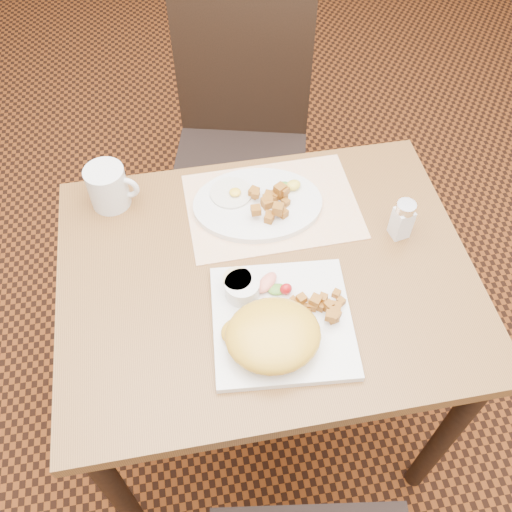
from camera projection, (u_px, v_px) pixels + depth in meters
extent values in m
plane|color=black|center=(263.00, 406.00, 1.84)|extent=(8.00, 8.00, 0.00)
cube|color=brown|center=(267.00, 277.00, 1.25)|extent=(0.90, 0.70, 0.03)
cylinder|color=black|center=(121.00, 497.00, 1.33)|extent=(0.05, 0.05, 0.71)
cylinder|color=black|center=(445.00, 436.00, 1.42)|extent=(0.05, 0.05, 0.71)
cylinder|color=black|center=(113.00, 287.00, 1.69)|extent=(0.05, 0.05, 0.71)
cylinder|color=black|center=(373.00, 249.00, 1.77)|extent=(0.05, 0.05, 0.71)
cube|color=black|center=(239.00, 174.00, 1.84)|extent=(0.51, 0.51, 0.05)
cylinder|color=black|center=(293.00, 188.00, 2.13)|extent=(0.04, 0.04, 0.42)
cylinder|color=black|center=(290.00, 266.00, 1.91)|extent=(0.04, 0.04, 0.42)
cylinder|color=black|center=(198.00, 183.00, 2.14)|extent=(0.04, 0.04, 0.42)
cylinder|color=black|center=(183.00, 259.00, 1.93)|extent=(0.04, 0.04, 0.42)
cube|color=black|center=(243.00, 65.00, 1.74)|extent=(0.42, 0.14, 0.50)
cube|color=white|center=(272.00, 206.00, 1.35)|extent=(0.40, 0.29, 0.00)
cube|color=silver|center=(282.00, 321.00, 1.15)|extent=(0.30, 0.30, 0.02)
ellipsoid|color=gold|center=(273.00, 335.00, 1.09)|extent=(0.19, 0.17, 0.07)
ellipsoid|color=gold|center=(288.00, 347.00, 1.10)|extent=(0.07, 0.07, 0.03)
ellipsoid|color=gold|center=(240.00, 332.00, 1.12)|extent=(0.07, 0.07, 0.03)
cylinder|color=silver|center=(242.00, 288.00, 1.17)|extent=(0.07, 0.07, 0.04)
cylinder|color=beige|center=(237.00, 279.00, 1.16)|extent=(0.06, 0.06, 0.01)
ellipsoid|color=#387223|center=(277.00, 289.00, 1.18)|extent=(0.04, 0.03, 0.01)
ellipsoid|color=red|center=(286.00, 289.00, 1.18)|extent=(0.03, 0.03, 0.03)
ellipsoid|color=#F28C72|center=(267.00, 283.00, 1.19)|extent=(0.06, 0.06, 0.02)
cylinder|color=white|center=(231.00, 193.00, 1.35)|extent=(0.10, 0.10, 0.01)
ellipsoid|color=yellow|center=(235.00, 192.00, 1.34)|extent=(0.03, 0.03, 0.01)
ellipsoid|color=#387223|center=(282.00, 186.00, 1.36)|extent=(0.04, 0.03, 0.01)
ellipsoid|color=yellow|center=(294.00, 185.00, 1.36)|extent=(0.04, 0.04, 0.02)
cube|color=white|center=(401.00, 222.00, 1.27)|extent=(0.04, 0.04, 0.08)
cylinder|color=silver|center=(406.00, 208.00, 1.23)|extent=(0.05, 0.05, 0.02)
cylinder|color=silver|center=(108.00, 187.00, 1.32)|extent=(0.09, 0.09, 0.10)
torus|color=silver|center=(126.00, 188.00, 1.31)|extent=(0.06, 0.03, 0.06)
cube|color=#A9651B|center=(293.00, 302.00, 1.16)|extent=(0.03, 0.02, 0.02)
cube|color=#A9651B|center=(307.00, 308.00, 1.16)|extent=(0.02, 0.02, 0.01)
cube|color=#A9651B|center=(329.00, 306.00, 1.16)|extent=(0.02, 0.02, 0.01)
cube|color=#A9651B|center=(320.00, 305.00, 1.16)|extent=(0.03, 0.03, 0.02)
cube|color=#A9651B|center=(319.00, 305.00, 1.16)|extent=(0.02, 0.02, 0.01)
cube|color=#A9651B|center=(329.00, 305.00, 1.14)|extent=(0.02, 0.02, 0.01)
cube|color=#A9651B|center=(336.00, 315.00, 1.13)|extent=(0.02, 0.02, 0.02)
cube|color=#A9651B|center=(324.00, 302.00, 1.16)|extent=(0.02, 0.02, 0.01)
cube|color=#A9651B|center=(316.00, 301.00, 1.15)|extent=(0.03, 0.03, 0.02)
cube|color=#A9651B|center=(336.00, 294.00, 1.18)|extent=(0.02, 0.02, 0.01)
cube|color=#A9651B|center=(302.00, 299.00, 1.15)|extent=(0.02, 0.02, 0.02)
cube|color=#A9651B|center=(333.00, 317.00, 1.14)|extent=(0.02, 0.02, 0.02)
cube|color=#A9651B|center=(312.00, 305.00, 1.16)|extent=(0.03, 0.03, 0.02)
cube|color=#A9651B|center=(330.00, 316.00, 1.13)|extent=(0.02, 0.02, 0.02)
cube|color=#A9651B|center=(341.00, 301.00, 1.17)|extent=(0.02, 0.02, 0.01)
cube|color=#A9651B|center=(333.00, 311.00, 1.13)|extent=(0.02, 0.02, 0.01)
cube|color=#A9651B|center=(335.00, 307.00, 1.16)|extent=(0.03, 0.03, 0.02)
cube|color=#A9651B|center=(323.00, 298.00, 1.15)|extent=(0.02, 0.02, 0.01)
cube|color=#A9651B|center=(334.00, 316.00, 1.13)|extent=(0.03, 0.03, 0.02)
cube|color=#A9651B|center=(267.00, 203.00, 1.32)|extent=(0.03, 0.03, 0.02)
cube|color=#A9651B|center=(280.00, 189.00, 1.32)|extent=(0.03, 0.03, 0.02)
cube|color=#A9651B|center=(278.00, 209.00, 1.28)|extent=(0.03, 0.03, 0.02)
cube|color=#A9651B|center=(269.00, 218.00, 1.29)|extent=(0.03, 0.03, 0.02)
cube|color=#A9651B|center=(275.00, 195.00, 1.33)|extent=(0.03, 0.03, 0.02)
cube|color=#A9651B|center=(254.00, 192.00, 1.34)|extent=(0.03, 0.03, 0.02)
cube|color=#A9651B|center=(286.00, 202.00, 1.32)|extent=(0.02, 0.02, 0.02)
cube|color=#A9651B|center=(282.00, 194.00, 1.34)|extent=(0.03, 0.03, 0.02)
cube|color=#A9651B|center=(256.00, 194.00, 1.32)|extent=(0.02, 0.02, 0.01)
cube|color=#A9651B|center=(267.00, 203.00, 1.32)|extent=(0.03, 0.03, 0.02)
cube|color=#A9651B|center=(269.00, 216.00, 1.30)|extent=(0.02, 0.02, 0.02)
cube|color=#A9651B|center=(283.00, 213.00, 1.30)|extent=(0.03, 0.03, 0.02)
cube|color=#A9651B|center=(284.00, 191.00, 1.32)|extent=(0.03, 0.03, 0.02)
cube|color=#A9651B|center=(268.00, 200.00, 1.32)|extent=(0.02, 0.02, 0.02)
cube|color=#A9651B|center=(271.00, 198.00, 1.33)|extent=(0.02, 0.02, 0.02)
cube|color=#A9651B|center=(269.00, 195.00, 1.34)|extent=(0.02, 0.03, 0.01)
cube|color=#A9651B|center=(278.00, 190.00, 1.33)|extent=(0.02, 0.02, 0.02)
cube|color=#A9651B|center=(256.00, 210.00, 1.29)|extent=(0.02, 0.02, 0.02)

